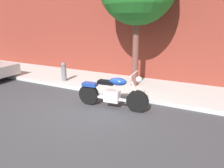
{
  "coord_description": "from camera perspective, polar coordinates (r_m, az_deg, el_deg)",
  "views": [
    {
      "loc": [
        2.99,
        -4.6,
        2.41
      ],
      "look_at": [
        0.46,
        0.38,
        0.74
      ],
      "focal_mm": 32.61,
      "sensor_mm": 36.0,
      "label": 1
    }
  ],
  "objects": [
    {
      "name": "ground_plane",
      "position": [
        5.99,
        -5.64,
        -7.11
      ],
      "size": [
        60.0,
        60.0,
        0.0
      ],
      "primitive_type": "plane",
      "color": "#38383D"
    },
    {
      "name": "sidewalk",
      "position": [
        8.0,
        3.72,
        -0.37
      ],
      "size": [
        23.65,
        2.42,
        0.14
      ],
      "primitive_type": "cube",
      "color": "#B1B1B1",
      "rests_on": "ground"
    },
    {
      "name": "motorcycle",
      "position": [
        5.92,
        0.0,
        -2.6
      ],
      "size": [
        2.16,
        0.7,
        1.13
      ],
      "color": "black",
      "rests_on": "ground"
    },
    {
      "name": "fire_hydrant",
      "position": [
        8.51,
        -13.32,
        2.96
      ],
      "size": [
        0.2,
        0.2,
        0.91
      ],
      "color": "slate",
      "rests_on": "ground"
    }
  ]
}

